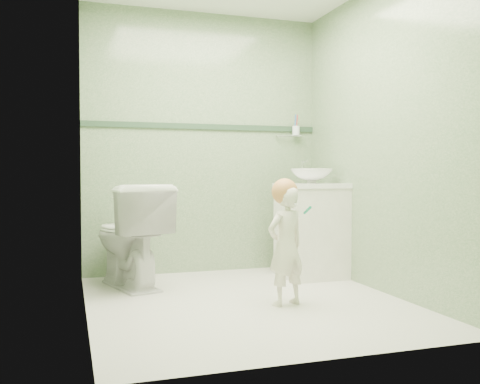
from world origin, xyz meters
name	(u,v)px	position (x,y,z in m)	size (l,w,h in m)	color
ground	(246,302)	(0.00, 0.00, 0.00)	(2.50, 2.50, 0.00)	silver
room_shell	(246,133)	(0.00, 0.00, 1.20)	(2.50, 2.54, 2.40)	#6B8C63
trim_stripe	(204,127)	(0.00, 1.24, 1.35)	(2.20, 0.02, 0.05)	#2A442F
vanity	(311,232)	(0.84, 0.70, 0.40)	(0.52, 0.50, 0.80)	white
counter	(312,186)	(0.84, 0.70, 0.81)	(0.54, 0.52, 0.04)	white
basin	(312,176)	(0.84, 0.70, 0.89)	(0.37, 0.37, 0.13)	white
faucet	(303,167)	(0.84, 0.89, 0.97)	(0.03, 0.13, 0.18)	silver
cup_holder	(295,131)	(0.89, 1.18, 1.33)	(0.26, 0.07, 0.21)	silver
toilet	(129,236)	(-0.74, 0.76, 0.42)	(0.47, 0.82, 0.83)	white
toddler	(286,246)	(0.23, -0.17, 0.41)	(0.30, 0.20, 0.83)	beige
hair_cap	(285,191)	(0.23, -0.14, 0.79)	(0.18, 0.18, 0.18)	#C57E42
teal_toothbrush	(306,210)	(0.34, -0.27, 0.67)	(0.10, 0.14, 0.08)	#068863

